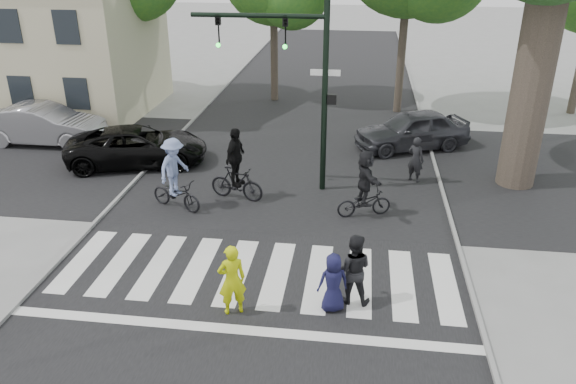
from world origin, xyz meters
name	(u,v)px	position (x,y,z in m)	size (l,w,h in m)	color
ground	(249,297)	(0.00, 0.00, 0.00)	(120.00, 120.00, 0.00)	gray
road_stem	(280,203)	(0.00, 5.00, 0.01)	(10.00, 70.00, 0.01)	black
road_cross	(292,166)	(0.00, 8.00, 0.01)	(70.00, 10.00, 0.01)	black
curb_left	(124,192)	(-5.05, 5.00, 0.05)	(0.10, 70.00, 0.10)	gray
curb_right	(448,211)	(5.05, 5.00, 0.05)	(0.10, 70.00, 0.10)	gray
crosswalk	(255,280)	(0.00, 0.66, 0.01)	(10.00, 3.85, 0.01)	silver
traffic_signal	(297,68)	(0.35, 6.20, 3.90)	(4.45, 0.29, 6.00)	black
house	(56,26)	(-11.49, 13.98, 3.80)	(8.40, 8.10, 8.82)	#B9B68E
pedestrian_woman	(232,280)	(-0.23, -0.61, 0.83)	(0.61, 0.40, 1.67)	#BECD09
pedestrian_child	(333,283)	(1.91, -0.22, 0.69)	(0.67, 0.44, 1.38)	#16163A
pedestrian_adult	(353,269)	(2.33, 0.15, 0.84)	(0.82, 0.64, 1.68)	black
cyclist_left	(175,179)	(-3.04, 4.22, 0.96)	(1.85, 1.30, 2.21)	black
cyclist_mid	(236,171)	(-1.38, 5.10, 0.95)	(1.83, 1.15, 2.31)	black
cyclist_right	(365,187)	(2.54, 4.46, 0.91)	(1.70, 1.57, 2.04)	black
car_suv	(137,146)	(-5.53, 7.54, 0.68)	(2.26, 4.89, 1.36)	black
car_silver	(43,124)	(-9.98, 9.17, 0.78)	(1.65, 4.73, 1.56)	gray
car_grey	(412,130)	(4.30, 10.49, 0.75)	(1.76, 4.37, 1.49)	#333439
bystander_dark	(416,159)	(4.20, 7.25, 0.78)	(0.57, 0.37, 1.55)	black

